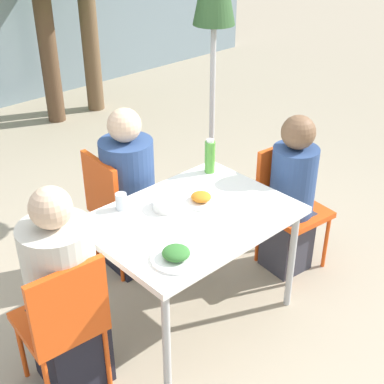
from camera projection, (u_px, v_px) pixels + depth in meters
name	position (u px, v px, depth m)	size (l,w,h in m)	color
ground_plane	(192.00, 312.00, 3.47)	(24.00, 24.00, 0.00)	tan
dining_table	(192.00, 224.00, 3.13)	(1.16, 0.85, 0.75)	white
chair_left	(64.00, 318.00, 2.68)	(0.43, 0.43, 0.88)	#E54C14
person_left	(64.00, 298.00, 2.74)	(0.36, 0.36, 1.22)	black
chair_right	(287.00, 197.00, 3.72)	(0.44, 0.44, 0.88)	#E54C14
person_right	(291.00, 199.00, 3.61)	(0.30, 0.30, 1.16)	#383842
chair_far	(116.00, 203.00, 3.65)	(0.42, 0.42, 0.88)	#E54C14
person_far	(129.00, 197.00, 3.64)	(0.36, 0.36, 1.20)	black
plate_0	(201.00, 199.00, 3.20)	(0.22, 0.22, 0.06)	white
plate_1	(176.00, 255.00, 2.71)	(0.26, 0.26, 0.07)	white
bottle	(210.00, 156.00, 3.50)	(0.07, 0.07, 0.23)	#51A338
drinking_cup	(121.00, 201.00, 3.12)	(0.07, 0.07, 0.10)	silver
salad_bowl	(167.00, 204.00, 3.14)	(0.17, 0.17, 0.06)	white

